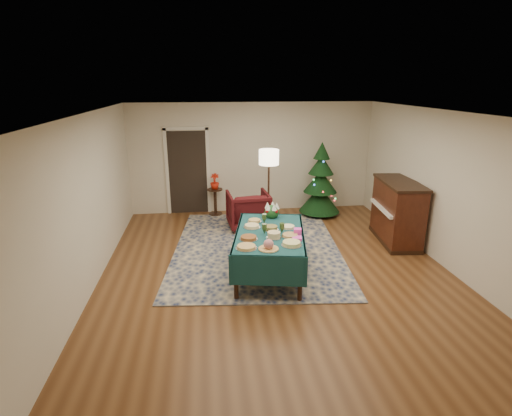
{
  "coord_description": "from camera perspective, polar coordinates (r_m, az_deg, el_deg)",
  "views": [
    {
      "loc": [
        -1.16,
        -6.26,
        3.16
      ],
      "look_at": [
        -0.28,
        0.6,
        0.97
      ],
      "focal_mm": 28.0,
      "sensor_mm": 36.0,
      "label": 1
    }
  ],
  "objects": [
    {
      "name": "piano",
      "position": [
        8.6,
        19.5,
        -0.61
      ],
      "size": [
        0.84,
        1.54,
        1.27
      ],
      "color": "black",
      "rests_on": "ground"
    },
    {
      "name": "platter_9",
      "position": [
        7.15,
        -0.22,
        -1.82
      ],
      "size": [
        0.25,
        0.25,
        0.04
      ],
      "color": "silver",
      "rests_on": "buffet_table"
    },
    {
      "name": "christmas_tree",
      "position": [
        9.85,
        9.19,
        3.58
      ],
      "size": [
        1.27,
        1.27,
        1.81
      ],
      "color": "black",
      "rests_on": "ground"
    },
    {
      "name": "napkin_stack",
      "position": [
        6.39,
        5.86,
        -4.33
      ],
      "size": [
        0.18,
        0.18,
        0.04
      ],
      "primitive_type": "cube",
      "rotation": [
        0.0,
        0.0,
        -0.19
      ],
      "color": "#F945CA",
      "rests_on": "buffet_table"
    },
    {
      "name": "rug",
      "position": [
        7.94,
        0.12,
        -5.77
      ],
      "size": [
        3.6,
        4.5,
        0.02
      ],
      "primitive_type": "cube",
      "rotation": [
        0.0,
        0.0,
        -0.1
      ],
      "color": "#13204A",
      "rests_on": "ground"
    },
    {
      "name": "platter_2",
      "position": [
        6.16,
        5.1,
        -5.09
      ],
      "size": [
        0.32,
        0.32,
        0.06
      ],
      "color": "silver",
      "rests_on": "buffet_table"
    },
    {
      "name": "platter_8",
      "position": [
        6.87,
        4.6,
        -2.72
      ],
      "size": [
        0.26,
        0.26,
        0.04
      ],
      "color": "silver",
      "rests_on": "buffet_table"
    },
    {
      "name": "centerpiece",
      "position": [
        7.35,
        2.27,
        -0.35
      ],
      "size": [
        0.27,
        0.28,
        0.32
      ],
      "color": "#1E4C1E",
      "rests_on": "buffet_table"
    },
    {
      "name": "platter_1",
      "position": [
        5.97,
        1.81,
        -5.37
      ],
      "size": [
        0.31,
        0.31,
        0.16
      ],
      "color": "silver",
      "rests_on": "buffet_table"
    },
    {
      "name": "doorway",
      "position": [
        9.97,
        -9.74,
        5.39
      ],
      "size": [
        1.08,
        0.04,
        2.16
      ],
      "color": "black",
      "rests_on": "ground"
    },
    {
      "name": "buffet_table",
      "position": [
        6.73,
        1.96,
        -4.66
      ],
      "size": [
        1.49,
        2.14,
        0.76
      ],
      "color": "black",
      "rests_on": "ground"
    },
    {
      "name": "platter_4",
      "position": [
        6.41,
        2.57,
        -3.89
      ],
      "size": [
        0.24,
        0.24,
        0.1
      ],
      "color": "silver",
      "rests_on": "buffet_table"
    },
    {
      "name": "platter_0",
      "position": [
        6.03,
        -1.39,
        -5.59
      ],
      "size": [
        0.33,
        0.33,
        0.05
      ],
      "color": "silver",
      "rests_on": "buffet_table"
    },
    {
      "name": "platter_3",
      "position": [
        6.37,
        -1.06,
        -4.3
      ],
      "size": [
        0.3,
        0.3,
        0.05
      ],
      "color": "silver",
      "rests_on": "buffet_table"
    },
    {
      "name": "platter_5",
      "position": [
        6.5,
        4.89,
        -3.93
      ],
      "size": [
        0.29,
        0.29,
        0.04
      ],
      "color": "silver",
      "rests_on": "buffet_table"
    },
    {
      "name": "gift_box",
      "position": [
        6.59,
        5.96,
        -3.37
      ],
      "size": [
        0.14,
        0.14,
        0.1
      ],
      "primitive_type": "cube",
      "rotation": [
        0.0,
        0.0,
        -0.19
      ],
      "color": "#F343C6",
      "rests_on": "buffet_table"
    },
    {
      "name": "platter_7",
      "position": [
        6.75,
        2.16,
        -2.9
      ],
      "size": [
        0.26,
        0.26,
        0.07
      ],
      "color": "silver",
      "rests_on": "buffet_table"
    },
    {
      "name": "goblet_1",
      "position": [
        6.6,
        3.73,
        -2.85
      ],
      "size": [
        0.08,
        0.08,
        0.18
      ],
      "color": "#2D471E",
      "rests_on": "buffet_table"
    },
    {
      "name": "goblet_2",
      "position": [
        6.56,
        1.21,
        -2.96
      ],
      "size": [
        0.08,
        0.08,
        0.18
      ],
      "color": "#2D471E",
      "rests_on": "buffet_table"
    },
    {
      "name": "potted_plant",
      "position": [
        9.76,
        -5.91,
        3.33
      ],
      "size": [
        0.21,
        0.38,
        0.21
      ],
      "primitive_type": "imported",
      "color": "red",
      "rests_on": "side_table"
    },
    {
      "name": "armchair",
      "position": [
        8.93,
        -1.13,
        -0.02
      ],
      "size": [
        0.96,
        0.9,
        0.92
      ],
      "primitive_type": "imported",
      "rotation": [
        0.0,
        0.0,
        3.23
      ],
      "color": "#420E11",
      "rests_on": "ground"
    },
    {
      "name": "platter_6",
      "position": [
        6.87,
        -0.59,
        -2.62
      ],
      "size": [
        0.29,
        0.29,
        0.05
      ],
      "color": "silver",
      "rests_on": "buffet_table"
    },
    {
      "name": "side_table",
      "position": [
        9.88,
        -5.83,
        0.81
      ],
      "size": [
        0.37,
        0.37,
        0.66
      ],
      "color": "black",
      "rests_on": "ground"
    },
    {
      "name": "room_shell",
      "position": [
        6.62,
        3.05,
        1.69
      ],
      "size": [
        7.0,
        7.0,
        7.0
      ],
      "color": "#593319",
      "rests_on": "ground"
    },
    {
      "name": "floor_lamp",
      "position": [
        8.65,
        1.85,
        6.57
      ],
      "size": [
        0.43,
        0.43,
        1.78
      ],
      "color": "#A57F3F",
      "rests_on": "ground"
    },
    {
      "name": "goblet_0",
      "position": [
        7.04,
        1.18,
        -1.51
      ],
      "size": [
        0.08,
        0.08,
        0.18
      ],
      "color": "#2D471E",
      "rests_on": "buffet_table"
    }
  ]
}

